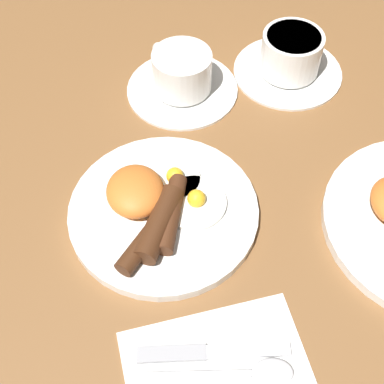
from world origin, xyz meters
name	(u,v)px	position (x,y,z in m)	size (l,w,h in m)	color
ground_plane	(164,215)	(0.00, 0.00, 0.00)	(3.00, 3.00, 0.00)	brown
breakfast_plate_near	(160,209)	(0.00, 0.00, 0.02)	(0.24, 0.24, 0.05)	white
teacup_near	(182,76)	(-0.22, 0.06, 0.03)	(0.17, 0.17, 0.07)	white
teacup_far	(290,58)	(-0.23, 0.23, 0.03)	(0.17, 0.17, 0.07)	white
napkin	(216,364)	(0.20, 0.03, 0.00)	(0.12, 0.19, 0.01)	white
knife	(205,352)	(0.19, 0.02, 0.01)	(0.04, 0.17, 0.01)	silver
spoon	(255,373)	(0.22, 0.07, 0.01)	(0.04, 0.16, 0.01)	silver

